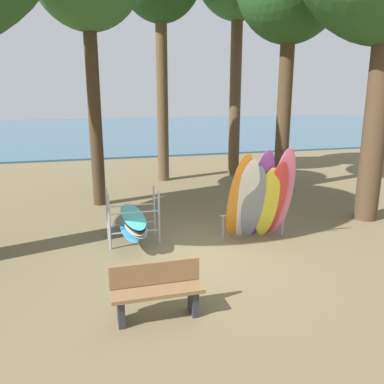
% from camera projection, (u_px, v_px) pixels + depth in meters
% --- Properties ---
extents(ground_plane, '(80.00, 80.00, 0.00)m').
position_uv_depth(ground_plane, '(210.00, 253.00, 8.41)').
color(ground_plane, brown).
extents(lake_water, '(80.00, 36.00, 0.10)m').
position_uv_depth(lake_water, '(109.00, 129.00, 37.65)').
color(lake_water, '#38607A').
rests_on(lake_water, ground).
extents(leaning_board_pile, '(1.66, 0.99, 2.24)m').
position_uv_depth(leaning_board_pile, '(260.00, 199.00, 8.87)').
color(leaning_board_pile, orange).
rests_on(leaning_board_pile, ground).
extents(board_storage_rack, '(1.15, 2.13, 1.25)m').
position_uv_depth(board_storage_rack, '(133.00, 220.00, 8.94)').
color(board_storage_rack, '#9EA0A5').
rests_on(board_storage_rack, ground).
extents(park_bench, '(1.40, 0.42, 0.85)m').
position_uv_depth(park_bench, '(157.00, 289.00, 5.93)').
color(park_bench, '#2D2D33').
rests_on(park_bench, ground).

